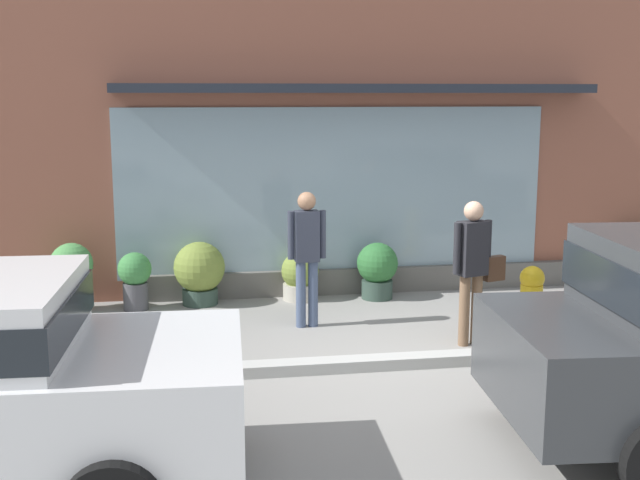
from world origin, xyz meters
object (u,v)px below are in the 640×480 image
potted_plant_by_entrance (135,277)px  pedestrian_passerby (307,249)px  potted_plant_window_left (72,273)px  potted_plant_low_front (640,251)px  potted_plant_doorstep (377,269)px  potted_plant_near_hydrant (199,271)px  fire_hydrant (531,303)px  pedestrian_with_handbag (474,262)px  potted_plant_window_right (300,276)px

potted_plant_by_entrance → pedestrian_passerby: bearing=-28.3°
potted_plant_by_entrance → potted_plant_window_left: potted_plant_window_left is taller
pedestrian_passerby → potted_plant_low_front: pedestrian_passerby is taller
potted_plant_doorstep → potted_plant_window_left: size_ratio=0.87×
potted_plant_window_left → potted_plant_near_hydrant: potted_plant_window_left is taller
potted_plant_low_front → potted_plant_window_left: (-8.11, -0.17, 0.01)m
fire_hydrant → potted_plant_doorstep: size_ratio=1.10×
potted_plant_low_front → pedestrian_passerby: bearing=-165.4°
pedestrian_with_handbag → potted_plant_window_right: pedestrian_with_handbag is taller
potted_plant_doorstep → potted_plant_low_front: potted_plant_low_front is taller
potted_plant_window_right → potted_plant_window_left: potted_plant_window_left is taller
potted_plant_low_front → fire_hydrant: bearing=-140.3°
potted_plant_window_left → potted_plant_near_hydrant: 1.64m
potted_plant_doorstep → pedestrian_passerby: bearing=-134.4°
fire_hydrant → potted_plant_by_entrance: (-4.59, 2.05, 0.00)m
potted_plant_low_front → potted_plant_window_right: bearing=-179.5°
fire_hydrant → potted_plant_doorstep: 2.48m
potted_plant_by_entrance → potted_plant_near_hydrant: potted_plant_near_hydrant is taller
potted_plant_low_front → potted_plant_near_hydrant: (-6.47, -0.07, -0.05)m
potted_plant_low_front → pedestrian_with_handbag: bearing=-145.9°
potted_plant_by_entrance → potted_plant_window_right: 2.22m
pedestrian_with_handbag → potted_plant_low_front: 4.21m
pedestrian_passerby → potted_plant_low_front: (5.20, 1.35, -0.46)m
potted_plant_window_right → pedestrian_with_handbag: bearing=-54.5°
fire_hydrant → pedestrian_with_handbag: size_ratio=0.53×
potted_plant_window_right → potted_plant_doorstep: bearing=-6.4°
potted_plant_window_right → potted_plant_window_left: size_ratio=0.73×
potted_plant_by_entrance → potted_plant_near_hydrant: bearing=9.7°
pedestrian_with_handbag → fire_hydrant: bearing=-10.1°
pedestrian_passerby → potted_plant_by_entrance: pedestrian_passerby is taller
fire_hydrant → potted_plant_window_right: bearing=137.0°
pedestrian_with_handbag → potted_plant_low_front: size_ratio=1.87×
potted_plant_doorstep → potted_plant_near_hydrant: size_ratio=0.92×
potted_plant_doorstep → potted_plant_by_entrance: potted_plant_doorstep is taller
potted_plant_by_entrance → potted_plant_low_front: (7.31, 0.22, 0.07)m
fire_hydrant → potted_plant_low_front: potted_plant_low_front is taller
potted_plant_near_hydrant → potted_plant_doorstep: bearing=-2.1°
potted_plant_doorstep → potted_plant_window_right: (-1.06, 0.12, -0.09)m
pedestrian_passerby → potted_plant_window_left: size_ratio=1.83×
potted_plant_doorstep → potted_plant_near_hydrant: potted_plant_near_hydrant is taller
fire_hydrant → potted_plant_window_right: 3.26m
fire_hydrant → pedestrian_passerby: bearing=159.8°
potted_plant_by_entrance → potted_plant_window_left: size_ratio=0.84×
pedestrian_passerby → potted_plant_window_right: (0.10, 1.31, -0.63)m
potted_plant_by_entrance → potted_plant_low_front: bearing=1.7°
potted_plant_by_entrance → potted_plant_window_left: 0.80m
potted_plant_doorstep → potted_plant_low_front: (4.04, 0.16, 0.08)m
potted_plant_low_front → potted_plant_by_entrance: bearing=-178.3°
fire_hydrant → potted_plant_by_entrance: 5.03m
pedestrian_passerby → potted_plant_near_hydrant: 1.87m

